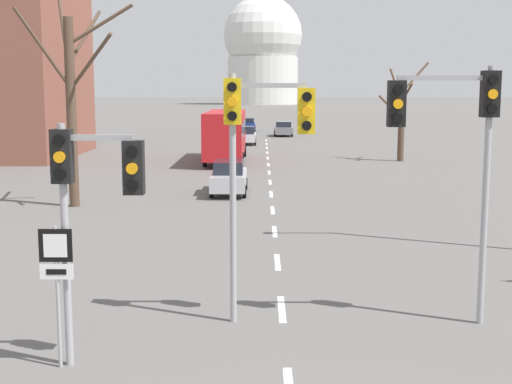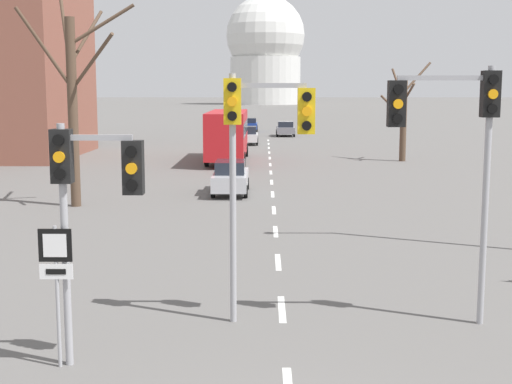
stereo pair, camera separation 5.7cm
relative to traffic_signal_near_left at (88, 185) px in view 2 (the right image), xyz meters
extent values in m
cube|color=silver|center=(3.55, 3.38, -3.34)|extent=(0.16, 2.00, 0.01)
cube|color=silver|center=(3.55, 7.88, -3.34)|extent=(0.16, 2.00, 0.01)
cube|color=silver|center=(3.55, 12.38, -3.34)|extent=(0.16, 2.00, 0.01)
cube|color=silver|center=(3.55, 16.88, -3.34)|extent=(0.16, 2.00, 0.01)
cube|color=silver|center=(3.55, 21.38, -3.34)|extent=(0.16, 2.00, 0.01)
cube|color=silver|center=(3.55, 25.88, -3.34)|extent=(0.16, 2.00, 0.01)
cube|color=silver|center=(3.55, 30.38, -3.34)|extent=(0.16, 2.00, 0.01)
cube|color=silver|center=(3.55, 34.88, -3.34)|extent=(0.16, 2.00, 0.01)
cube|color=silver|center=(3.55, 39.38, -3.34)|extent=(0.16, 2.00, 0.01)
cube|color=silver|center=(3.55, 43.88, -3.34)|extent=(0.16, 2.00, 0.01)
cube|color=silver|center=(3.55, 48.38, -3.34)|extent=(0.16, 2.00, 0.01)
cube|color=silver|center=(3.55, 52.88, -3.34)|extent=(0.16, 2.00, 0.01)
cube|color=silver|center=(3.55, 57.38, -3.34)|extent=(0.16, 2.00, 0.01)
cylinder|color=#9E9EA3|center=(-0.45, 0.01, -1.12)|extent=(0.14, 0.14, 4.44)
cube|color=black|center=(-0.45, 0.01, 0.52)|extent=(0.36, 0.28, 0.96)
cylinder|color=black|center=(-0.45, -0.16, 0.82)|extent=(0.20, 0.06, 0.20)
cylinder|color=orange|center=(-0.45, -0.16, 0.52)|extent=(0.20, 0.06, 0.20)
cylinder|color=black|center=(-0.45, -0.16, 0.22)|extent=(0.20, 0.06, 0.20)
cube|color=#9E9EA3|center=(0.18, 0.01, 0.85)|extent=(1.26, 0.10, 0.10)
cube|color=black|center=(0.81, 0.01, 0.32)|extent=(0.36, 0.28, 0.96)
cylinder|color=black|center=(0.81, -0.16, 0.62)|extent=(0.20, 0.06, 0.20)
cylinder|color=orange|center=(0.81, -0.16, 0.32)|extent=(0.20, 0.06, 0.20)
cylinder|color=black|center=(0.81, -0.16, 0.02)|extent=(0.20, 0.06, 0.20)
cylinder|color=#9E9EA3|center=(7.82, 2.42, -0.59)|extent=(0.14, 0.14, 5.52)
cube|color=black|center=(7.82, 2.42, 1.59)|extent=(0.36, 0.28, 0.96)
cylinder|color=black|center=(7.82, 2.25, 1.89)|extent=(0.20, 0.06, 0.20)
cylinder|color=orange|center=(7.82, 2.25, 1.59)|extent=(0.20, 0.06, 0.20)
cylinder|color=black|center=(7.82, 2.25, 1.29)|extent=(0.20, 0.06, 0.20)
cube|color=#9E9EA3|center=(6.86, 2.42, 1.92)|extent=(1.94, 0.10, 0.10)
cube|color=black|center=(5.89, 2.42, 1.39)|extent=(0.36, 0.28, 0.96)
cylinder|color=black|center=(5.89, 2.25, 1.69)|extent=(0.20, 0.06, 0.20)
cylinder|color=orange|center=(5.89, 2.25, 1.39)|extent=(0.20, 0.06, 0.20)
cylinder|color=black|center=(5.89, 2.25, 1.09)|extent=(0.20, 0.06, 0.20)
cylinder|color=#9E9EA3|center=(2.47, 2.50, -0.66)|extent=(0.14, 0.14, 5.36)
cube|color=yellow|center=(2.47, 2.50, 1.44)|extent=(0.36, 0.28, 0.96)
cylinder|color=black|center=(2.47, 2.33, 1.74)|extent=(0.20, 0.06, 0.20)
cylinder|color=orange|center=(2.47, 2.33, 1.44)|extent=(0.20, 0.06, 0.20)
cylinder|color=black|center=(2.47, 2.33, 1.14)|extent=(0.20, 0.06, 0.20)
cube|color=#9E9EA3|center=(3.24, 2.50, 1.77)|extent=(1.55, 0.10, 0.10)
cube|color=yellow|center=(4.02, 2.50, 1.24)|extent=(0.36, 0.28, 0.96)
cylinder|color=black|center=(4.02, 2.33, 1.54)|extent=(0.20, 0.06, 0.20)
cylinder|color=orange|center=(4.02, 2.33, 1.24)|extent=(0.20, 0.06, 0.20)
cylinder|color=black|center=(4.02, 2.33, 0.94)|extent=(0.20, 0.06, 0.20)
cylinder|color=#9E9EA3|center=(-0.60, -0.10, -2.03)|extent=(0.07, 0.07, 2.63)
cube|color=black|center=(-0.60, -0.12, -1.07)|extent=(0.60, 0.03, 0.60)
cube|color=white|center=(-0.60, -0.14, -1.07)|extent=(0.42, 0.01, 0.42)
cube|color=white|center=(-0.60, -0.12, -1.55)|extent=(0.60, 0.03, 0.28)
cube|color=black|center=(-0.60, -0.14, -1.55)|extent=(0.36, 0.01, 0.10)
cube|color=navy|center=(1.44, 71.83, -2.67)|extent=(1.79, 3.90, 0.68)
cube|color=#1E232D|center=(1.44, 71.63, -2.04)|extent=(1.52, 1.87, 0.57)
cylinder|color=black|center=(0.59, 73.04, -3.01)|extent=(0.18, 0.66, 0.66)
cylinder|color=black|center=(2.28, 73.04, -3.01)|extent=(0.18, 0.66, 0.66)
cylinder|color=black|center=(0.59, 70.62, -3.01)|extent=(0.18, 0.66, 0.66)
cylinder|color=black|center=(2.28, 70.62, -3.01)|extent=(0.18, 0.66, 0.66)
cube|color=silver|center=(1.73, 52.11, -2.69)|extent=(1.65, 3.89, 0.66)
cube|color=#1E232D|center=(1.73, 51.92, -2.03)|extent=(1.40, 1.87, 0.68)
cylinder|color=black|center=(0.95, 53.32, -3.02)|extent=(0.18, 0.65, 0.65)
cylinder|color=black|center=(2.50, 53.32, -3.02)|extent=(0.18, 0.65, 0.65)
cylinder|color=black|center=(0.95, 50.91, -3.02)|extent=(0.18, 0.65, 0.65)
cylinder|color=black|center=(2.50, 50.91, -3.02)|extent=(0.18, 0.65, 0.65)
cube|color=slate|center=(5.42, 63.67, -2.69)|extent=(1.88, 4.19, 0.67)
cube|color=#1E232D|center=(5.42, 63.46, -2.06)|extent=(1.59, 2.01, 0.58)
cylinder|color=black|center=(4.53, 64.97, -3.02)|extent=(0.18, 0.64, 0.64)
cylinder|color=black|center=(6.30, 64.97, -3.02)|extent=(0.18, 0.64, 0.64)
cylinder|color=black|center=(4.53, 62.37, -3.02)|extent=(0.18, 0.64, 0.64)
cylinder|color=black|center=(6.30, 62.37, -3.02)|extent=(0.18, 0.64, 0.64)
cube|color=#B7B7BC|center=(1.52, 21.67, -2.68)|extent=(1.62, 4.56, 0.73)
cube|color=#1E232D|center=(1.52, 21.44, -2.02)|extent=(1.38, 2.19, 0.59)
cylinder|color=black|center=(0.76, 23.08, -3.04)|extent=(0.18, 0.60, 0.60)
cylinder|color=black|center=(2.28, 23.08, -3.04)|extent=(0.18, 0.60, 0.60)
cylinder|color=black|center=(0.76, 20.25, -3.04)|extent=(0.18, 0.60, 0.60)
cylinder|color=black|center=(2.28, 20.25, -3.04)|extent=(0.18, 0.60, 0.60)
cube|color=red|center=(0.61, 36.82, -1.36)|extent=(2.50, 10.80, 3.00)
cube|color=black|center=(0.61, 36.82, -0.99)|extent=(2.52, 10.26, 0.90)
cylinder|color=black|center=(-0.59, 40.60, -2.86)|extent=(0.26, 0.96, 0.96)
cylinder|color=black|center=(1.81, 40.60, -2.86)|extent=(0.26, 0.96, 0.96)
cylinder|color=black|center=(-0.59, 33.58, -2.86)|extent=(0.26, 0.96, 0.96)
cylinder|color=black|center=(1.81, 33.58, -2.86)|extent=(0.26, 0.96, 0.96)
cylinder|color=brown|center=(-5.00, 17.82, 0.66)|extent=(0.42, 0.42, 8.01)
cylinder|color=brown|center=(-5.97, 17.33, 3.35)|extent=(2.03, 1.17, 3.32)
cylinder|color=brown|center=(-5.46, 18.68, 4.34)|extent=(1.02, 1.87, 4.00)
cylinder|color=brown|center=(-3.66, 17.86, 4.35)|extent=(2.77, 0.23, 1.74)
cylinder|color=brown|center=(-4.51, 18.79, 3.98)|extent=(0.99, 2.08, 2.32)
cylinder|color=brown|center=(-3.87, 16.99, 2.85)|extent=(2.18, 1.98, 2.15)
cylinder|color=brown|center=(12.84, 37.34, -0.55)|extent=(0.45, 0.45, 5.59)
cylinder|color=brown|center=(12.78, 36.89, 0.95)|extent=(0.27, 1.05, 1.62)
cylinder|color=brown|center=(12.53, 38.10, 1.95)|extent=(0.72, 1.66, 2.35)
cylinder|color=brown|center=(13.07, 36.70, 1.48)|extent=(0.53, 1.42, 1.25)
cylinder|color=brown|center=(13.84, 37.81, 2.51)|extent=(2.06, 1.18, 2.11)
cylinder|color=brown|center=(12.11, 37.93, 0.45)|extent=(1.47, 1.41, 1.65)
cylinder|color=silver|center=(3.55, 218.44, 4.12)|extent=(22.41, 22.41, 14.94)
sphere|color=silver|center=(3.55, 218.44, 18.44)|extent=(24.90, 24.90, 24.90)
camera|label=1|loc=(3.08, -12.52, 1.71)|focal=50.00mm
camera|label=2|loc=(3.13, -12.52, 1.71)|focal=50.00mm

